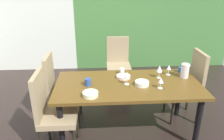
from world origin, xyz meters
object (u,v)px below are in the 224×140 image
at_px(chair_head_far, 118,61).
at_px(serving_bowl_front, 123,77).
at_px(serving_bowl_corner, 142,83).
at_px(wine_glass_near_shelf, 159,69).
at_px(pitcher_near_window, 185,71).
at_px(chair_left_far, 59,87).
at_px(wine_glass_rear, 169,68).
at_px(serving_bowl_west, 90,94).
at_px(wine_glass_south, 127,75).
at_px(dining_table, 128,89).
at_px(chair_right_far, 189,83).
at_px(cup_north, 181,70).
at_px(cup_center, 122,71).
at_px(chair_left_near, 51,110).
at_px(wine_glass_left, 161,81).
at_px(cup_right, 88,82).

relative_size(chair_head_far, serving_bowl_front, 5.30).
distance_m(chair_head_far, serving_bowl_corner, 1.43).
relative_size(wine_glass_near_shelf, serving_bowl_front, 0.94).
bearing_deg(serving_bowl_front, pitcher_near_window, -2.80).
height_order(chair_left_far, wine_glass_rear, chair_left_far).
bearing_deg(serving_bowl_west, chair_head_far, 74.00).
xyz_separation_m(wine_glass_south, serving_bowl_front, (-0.02, 0.20, -0.11)).
height_order(chair_head_far, wine_glass_rear, chair_head_far).
distance_m(dining_table, serving_bowl_corner, 0.21).
bearing_deg(dining_table, wine_glass_rear, 21.97).
xyz_separation_m(chair_right_far, serving_bowl_front, (-1.00, -0.12, 0.19)).
xyz_separation_m(chair_head_far, cup_north, (0.82, -1.03, 0.23)).
bearing_deg(serving_bowl_corner, cup_center, 120.45).
height_order(chair_left_near, cup_north, chair_left_near).
bearing_deg(serving_bowl_corner, wine_glass_near_shelf, 37.25).
relative_size(chair_head_far, cup_center, 11.68).
distance_m(wine_glass_rear, wine_glass_south, 0.68).
xyz_separation_m(chair_right_far, wine_glass_rear, (-0.35, -0.05, 0.28)).
height_order(wine_glass_near_shelf, wine_glass_south, wine_glass_near_shelf).
height_order(wine_glass_left, serving_bowl_corner, wine_glass_left).
bearing_deg(wine_glass_left, cup_north, 48.31).
distance_m(wine_glass_rear, wine_glass_near_shelf, 0.19).
height_order(chair_right_far, wine_glass_rear, chair_right_far).
bearing_deg(cup_right, wine_glass_rear, 13.35).
distance_m(chair_left_near, cup_center, 1.11).
xyz_separation_m(dining_table, chair_right_far, (0.96, 0.30, -0.08)).
height_order(chair_right_far, wine_glass_left, chair_right_far).
bearing_deg(serving_bowl_corner, wine_glass_south, 168.78).
relative_size(cup_north, cup_right, 0.82).
bearing_deg(cup_center, wine_glass_rear, -5.83).
distance_m(wine_glass_rear, serving_bowl_front, 0.66).
relative_size(wine_glass_rear, serving_bowl_front, 0.77).
distance_m(chair_right_far, pitcher_near_window, 0.35).
relative_size(serving_bowl_front, cup_north, 2.52).
relative_size(serving_bowl_west, pitcher_near_window, 0.91).
height_order(chair_head_far, wine_glass_near_shelf, chair_head_far).
height_order(wine_glass_left, serving_bowl_west, wine_glass_left).
xyz_separation_m(wine_glass_south, serving_bowl_corner, (0.19, -0.04, -0.10)).
bearing_deg(chair_left_far, serving_bowl_west, 38.47).
relative_size(chair_left_near, serving_bowl_west, 5.76).
bearing_deg(wine_glass_rear, wine_glass_left, -119.08).
height_order(wine_glass_left, cup_right, wine_glass_left).
xyz_separation_m(wine_glass_rear, serving_bowl_west, (-1.09, -0.55, -0.08)).
bearing_deg(chair_right_far, wine_glass_south, 108.05).
bearing_deg(cup_center, wine_glass_south, -85.36).
distance_m(wine_glass_south, cup_north, 0.90).
distance_m(chair_left_far, serving_bowl_front, 0.94).
bearing_deg(wine_glass_rear, serving_bowl_corner, -145.11).
bearing_deg(pitcher_near_window, cup_right, -172.97).
distance_m(chair_left_near, cup_north, 1.88).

